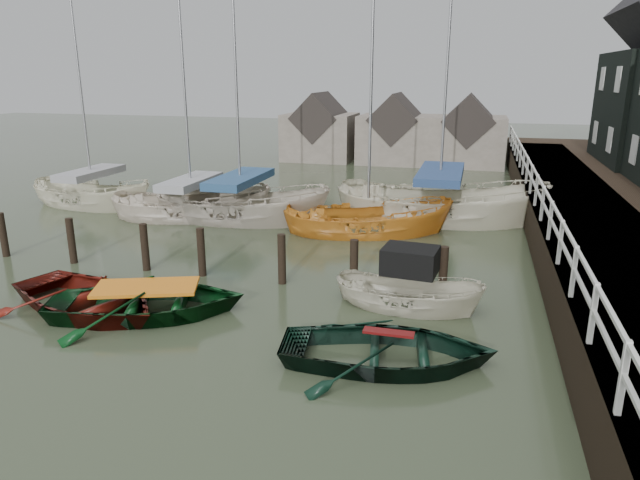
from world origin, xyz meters
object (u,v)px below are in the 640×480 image
(rowboat_green, at_px, (149,314))
(sailboat_b, at_px, (242,219))
(sailboat_e, at_px, (94,204))
(sailboat_a, at_px, (193,216))
(sailboat_c, at_px, (368,233))
(motorboat, at_px, (407,303))
(rowboat_dkgreen, at_px, (388,364))
(sailboat_d, at_px, (438,219))
(rowboat_red, at_px, (88,311))

(rowboat_green, xyz_separation_m, sailboat_b, (-1.44, 9.10, 0.06))
(sailboat_b, relative_size, sailboat_e, 1.20)
(sailboat_a, bearing_deg, sailboat_c, -111.81)
(rowboat_green, distance_m, sailboat_e, 13.01)
(sailboat_b, bearing_deg, sailboat_a, 92.39)
(motorboat, relative_size, sailboat_c, 0.37)
(rowboat_green, relative_size, sailboat_a, 0.40)
(rowboat_dkgreen, bearing_deg, sailboat_c, 4.17)
(sailboat_b, bearing_deg, rowboat_dkgreen, -145.61)
(motorboat, relative_size, sailboat_e, 0.36)
(motorboat, distance_m, sailboat_a, 11.66)
(sailboat_c, bearing_deg, sailboat_a, 70.87)
(sailboat_c, xyz_separation_m, sailboat_d, (2.32, 2.55, 0.05))
(sailboat_d, bearing_deg, sailboat_c, 138.06)
(rowboat_red, bearing_deg, sailboat_e, 54.35)
(rowboat_dkgreen, relative_size, sailboat_c, 0.41)
(sailboat_a, xyz_separation_m, sailboat_e, (-5.15, 0.79, -0.00))
(rowboat_dkgreen, distance_m, sailboat_c, 9.69)
(rowboat_red, bearing_deg, rowboat_green, -63.34)
(rowboat_dkgreen, relative_size, sailboat_a, 0.37)
(sailboat_a, distance_m, sailboat_d, 9.75)
(rowboat_red, distance_m, sailboat_c, 10.21)
(motorboat, bearing_deg, sailboat_d, 5.08)
(rowboat_dkgreen, height_order, sailboat_e, sailboat_e)
(rowboat_green, relative_size, rowboat_dkgreen, 1.08)
(sailboat_a, bearing_deg, sailboat_e, 62.56)
(sailboat_d, relative_size, sailboat_e, 1.24)
(rowboat_red, relative_size, rowboat_green, 0.98)
(motorboat, distance_m, sailboat_b, 10.19)
(rowboat_red, bearing_deg, rowboat_dkgreen, -76.41)
(rowboat_red, distance_m, sailboat_d, 13.60)
(rowboat_green, xyz_separation_m, rowboat_dkgreen, (5.89, -0.88, 0.00))
(sailboat_b, xyz_separation_m, sailboat_e, (-7.20, 0.64, 0.00))
(rowboat_green, bearing_deg, rowboat_red, 77.34)
(sailboat_b, xyz_separation_m, sailboat_c, (5.14, -0.54, -0.05))
(rowboat_dkgreen, xyz_separation_m, sailboat_c, (-2.19, 9.44, 0.01))
(rowboat_green, height_order, rowboat_dkgreen, rowboat_green)
(motorboat, height_order, sailboat_e, sailboat_e)
(sailboat_c, bearing_deg, rowboat_dkgreen, 177.01)
(sailboat_e, bearing_deg, sailboat_b, -85.82)
(rowboat_red, relative_size, rowboat_dkgreen, 1.06)
(sailboat_a, relative_size, sailboat_c, 1.11)
(rowboat_green, height_order, sailboat_e, sailboat_e)
(rowboat_dkgreen, distance_m, sailboat_b, 12.38)
(rowboat_dkgreen, height_order, sailboat_d, sailboat_d)
(rowboat_dkgreen, bearing_deg, sailboat_e, 44.96)
(sailboat_c, bearing_deg, motorboat, -177.19)
(sailboat_a, distance_m, sailboat_b, 2.05)
(motorboat, height_order, sailboat_a, sailboat_a)
(rowboat_dkgreen, distance_m, sailboat_a, 13.58)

